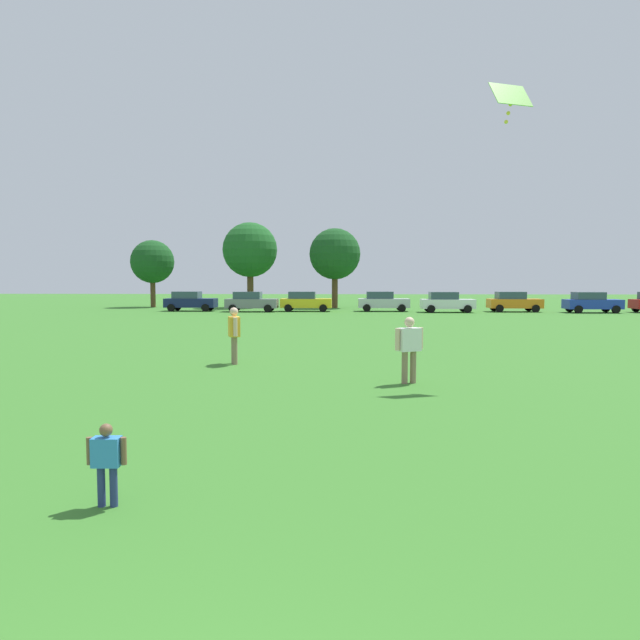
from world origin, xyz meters
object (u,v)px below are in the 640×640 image
(parked_car_blue_6, at_px, (591,302))
(tree_center, at_px, (250,250))
(bystander_near_trees, at_px, (234,330))
(adult_bystander, at_px, (409,344))
(parked_car_gray_1, at_px, (251,302))
(parked_car_silver_3, at_px, (383,301))
(child_kite_flyer, at_px, (107,457))
(parked_car_white_4, at_px, (446,302))
(kite, at_px, (510,97))
(parked_car_navy_0, at_px, (190,301))
(parked_car_yellow_2, at_px, (305,301))
(tree_far_left, at_px, (152,262))
(parked_car_orange_5, at_px, (513,302))
(tree_far_right, at_px, (335,254))

(parked_car_blue_6, height_order, tree_center, tree_center)
(bystander_near_trees, distance_m, parked_car_blue_6, 37.65)
(adult_bystander, height_order, tree_center, tree_center)
(bystander_near_trees, xyz_separation_m, parked_car_gray_1, (-4.56, 29.84, -0.19))
(parked_car_silver_3, bearing_deg, parked_car_blue_6, -4.89)
(child_kite_flyer, bearing_deg, parked_car_silver_3, 79.82)
(adult_bystander, xyz_separation_m, parked_car_white_4, (6.63, 32.76, -0.14))
(kite, bearing_deg, tree_center, 108.96)
(parked_car_silver_3, relative_size, parked_car_blue_6, 1.00)
(parked_car_navy_0, bearing_deg, parked_car_gray_1, -9.42)
(parked_car_yellow_2, relative_size, parked_car_blue_6, 1.00)
(parked_car_yellow_2, bearing_deg, parked_car_white_4, -4.64)
(parked_car_blue_6, xyz_separation_m, tree_far_left, (-39.02, 8.40, 3.60))
(adult_bystander, relative_size, bystander_near_trees, 0.95)
(parked_car_orange_5, bearing_deg, parked_car_white_4, -169.14)
(kite, height_order, parked_car_navy_0, kite)
(parked_car_yellow_2, relative_size, tree_center, 0.52)
(parked_car_silver_3, bearing_deg, tree_far_right, 124.92)
(parked_car_gray_1, height_order, tree_far_right, tree_far_right)
(parked_car_blue_6, bearing_deg, parked_car_silver_3, 175.11)
(parked_car_white_4, distance_m, parked_car_orange_5, 5.85)
(kite, bearing_deg, parked_car_blue_6, 63.74)
(adult_bystander, bearing_deg, parked_car_blue_6, 35.40)
(bystander_near_trees, height_order, kite, kite)
(parked_car_navy_0, xyz_separation_m, parked_car_silver_3, (16.51, 0.27, 0.00))
(child_kite_flyer, bearing_deg, parked_car_gray_1, 95.02)
(parked_car_gray_1, bearing_deg, child_kite_flyer, -82.60)
(adult_bystander, relative_size, parked_car_orange_5, 0.39)
(tree_center, bearing_deg, parked_car_blue_6, -15.05)
(parked_car_yellow_2, relative_size, parked_car_white_4, 1.00)
(parked_car_orange_5, distance_m, parked_car_blue_6, 6.01)
(adult_bystander, bearing_deg, bystander_near_trees, 122.89)
(child_kite_flyer, relative_size, parked_car_silver_3, 0.22)
(bystander_near_trees, bearing_deg, adult_bystander, 40.89)
(tree_center, bearing_deg, child_kite_flyer, -82.19)
(child_kite_flyer, distance_m, tree_center, 49.25)
(parked_car_gray_1, relative_size, tree_center, 0.52)
(parked_car_blue_6, bearing_deg, tree_center, 164.95)
(kite, xyz_separation_m, parked_car_yellow_2, (-7.72, 32.70, -6.45))
(parked_car_white_4, relative_size, tree_far_right, 0.57)
(child_kite_flyer, relative_size, parked_car_navy_0, 0.22)
(tree_far_right, bearing_deg, parked_car_yellow_2, -110.20)
(tree_far_right, bearing_deg, parked_car_navy_0, -152.95)
(parked_car_gray_1, height_order, tree_far_left, tree_far_left)
(adult_bystander, distance_m, parked_car_orange_5, 36.06)
(parked_car_silver_3, bearing_deg, tree_center, 152.67)
(child_kite_flyer, height_order, kite, kite)
(parked_car_blue_6, relative_size, tree_far_right, 0.57)
(parked_car_gray_1, xyz_separation_m, parked_car_blue_6, (27.87, -0.27, 0.00))
(tree_far_left, xyz_separation_m, tree_far_right, (18.04, -0.95, 0.67))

